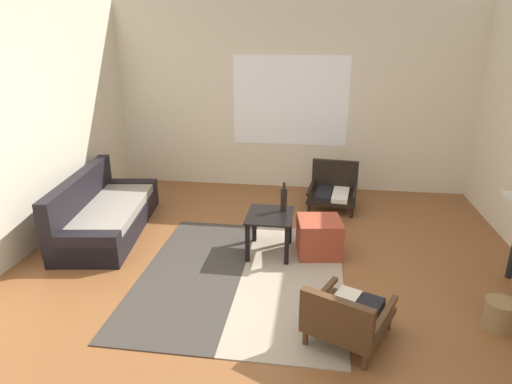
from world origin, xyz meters
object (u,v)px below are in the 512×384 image
Objects in this scene: couch at (104,214)px; armchair_by_window at (333,189)px; armchair_striped_foreground at (346,316)px; glass_bottle at (284,199)px; wicker_basket at (500,314)px; coffee_table at (270,223)px; ottoman_orange at (319,237)px.

armchair_by_window is at bearing 23.92° from couch.
couch is at bearing 149.13° from armchair_striped_foreground.
armchair_striped_foreground is (0.03, -2.85, -0.03)m from armchair_by_window.
glass_bottle is 2.21m from wicker_basket.
armchair_by_window is at bearing 64.58° from coffee_table.
wicker_basket is at bearing -18.04° from couch.
coffee_table reaches higher than wicker_basket.
coffee_table is 0.30m from glass_bottle.
wicker_basket is (1.83, -1.14, -0.46)m from glass_bottle.
couch is 4.18m from wicker_basket.
coffee_table is 0.70× the size of armchair_striped_foreground.
glass_bottle is at bearing 111.85° from armchair_striped_foreground.
couch is 2.98m from armchair_by_window.
armchair_striped_foreground is at bearing -164.22° from wicker_basket.
couch is at bearing 172.21° from coffee_table.
glass_bottle reaches higher than armchair_by_window.
couch is 3.45× the size of coffee_table.
ottoman_orange is at bearing 143.59° from wicker_basket.
ottoman_orange is at bearing -12.25° from glass_bottle.
ottoman_orange is 1.79m from wicker_basket.
couch is 2.55m from ottoman_orange.
couch is 2.04m from coffee_table.
armchair_by_window is 1.51m from glass_bottle.
coffee_table is at bearing 118.17° from armchair_striped_foreground.
armchair_striped_foreground reaches higher than wicker_basket.
glass_bottle is at bearing 167.75° from ottoman_orange.
coffee_table is at bearing -7.79° from couch.
armchair_by_window is 1.56× the size of ottoman_orange.
couch is 2.80× the size of armchair_by_window.
couch is 2.19m from glass_bottle.
armchair_by_window is 2.18× the size of glass_bottle.
ottoman_orange is 1.40× the size of glass_bottle.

